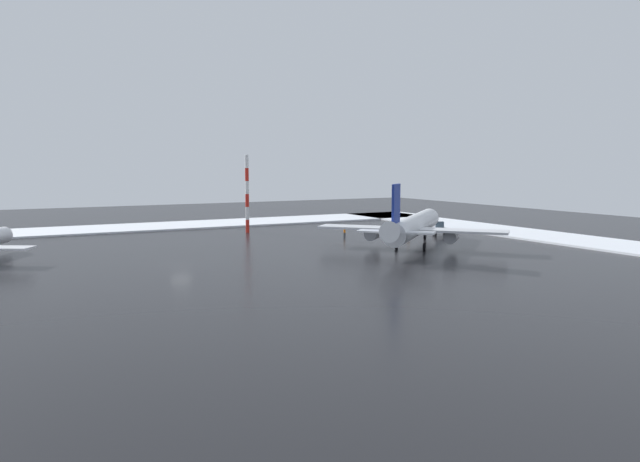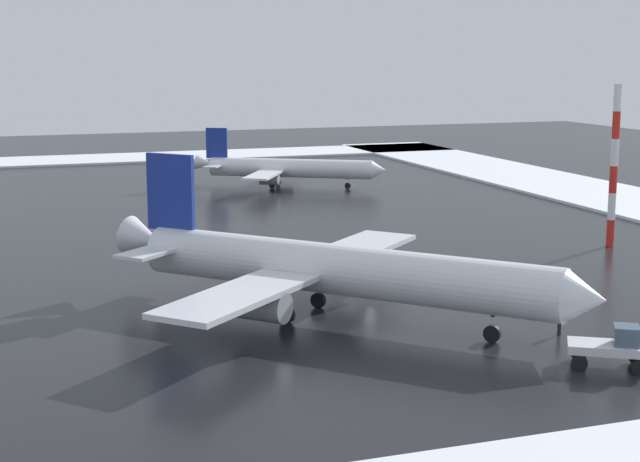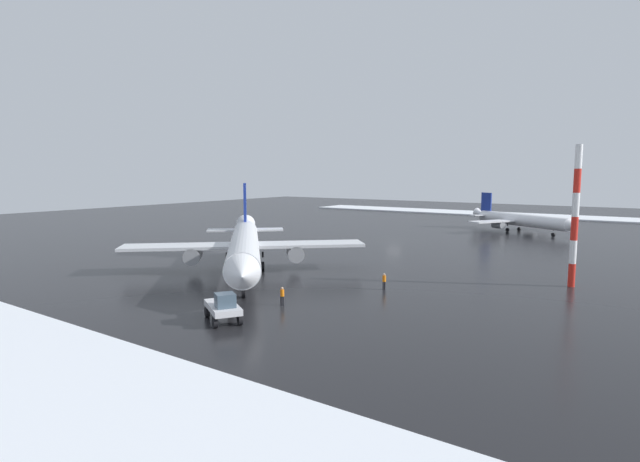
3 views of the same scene
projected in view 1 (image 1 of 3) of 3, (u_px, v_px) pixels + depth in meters
ground_plane at (181, 265)px, 82.52m from camera, size 240.00×240.00×0.00m
snow_bank_far at (112, 229)px, 126.24m from camera, size 152.00×16.00×0.33m
snow_bank_left at (541, 236)px, 114.15m from camera, size 14.00×116.00×0.33m
airplane_parked_starboard at (413, 226)px, 98.56m from camera, size 28.55×27.16×10.54m
pushback_tug at (440, 228)px, 116.13m from camera, size 4.31×5.07×2.50m
ground_crew_by_nose_gear at (345, 232)px, 112.79m from camera, size 0.36×0.36×1.71m
ground_crew_mid_apron at (409, 231)px, 113.68m from camera, size 0.36×0.36×1.71m
antenna_mast at (247, 194)px, 119.90m from camera, size 0.70×0.70×14.93m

